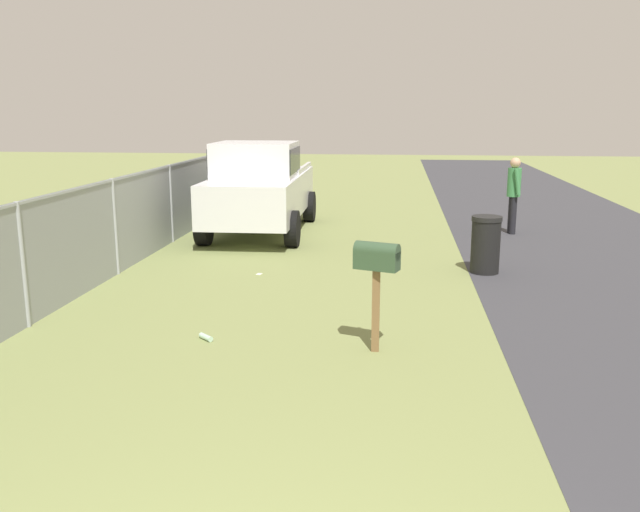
% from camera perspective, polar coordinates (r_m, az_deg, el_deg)
% --- Properties ---
extents(mailbox, '(0.36, 0.55, 1.31)m').
position_cam_1_polar(mailbox, '(7.68, 4.87, -0.72)').
color(mailbox, brown).
rests_on(mailbox, ground).
extents(pickup_truck, '(4.92, 2.21, 2.09)m').
position_cam_1_polar(pickup_truck, '(15.20, -5.18, 6.03)').
color(pickup_truck, silver).
rests_on(pickup_truck, ground).
extents(trash_bin, '(0.52, 0.52, 1.00)m').
position_cam_1_polar(trash_bin, '(11.86, 13.98, 0.96)').
color(trash_bin, black).
rests_on(trash_bin, ground).
extents(pedestrian, '(0.48, 0.30, 1.73)m').
position_cam_1_polar(pedestrian, '(15.74, 16.25, 5.46)').
color(pedestrian, black).
rests_on(pedestrian, ground).
extents(fence_section, '(20.18, 0.07, 1.65)m').
position_cam_1_polar(fence_section, '(13.19, -14.69, 3.79)').
color(fence_section, '#9EA3A8').
rests_on(fence_section, ground).
extents(litter_bottle_far_scatter, '(0.20, 0.21, 0.07)m').
position_cam_1_polar(litter_bottle_far_scatter, '(8.41, -9.74, -6.86)').
color(litter_bottle_far_scatter, '#B2D8BF').
rests_on(litter_bottle_far_scatter, ground).
extents(litter_wrapper_by_mailbox, '(0.14, 0.11, 0.01)m').
position_cam_1_polar(litter_wrapper_by_mailbox, '(11.57, -5.23, -1.54)').
color(litter_wrapper_by_mailbox, silver).
rests_on(litter_wrapper_by_mailbox, ground).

